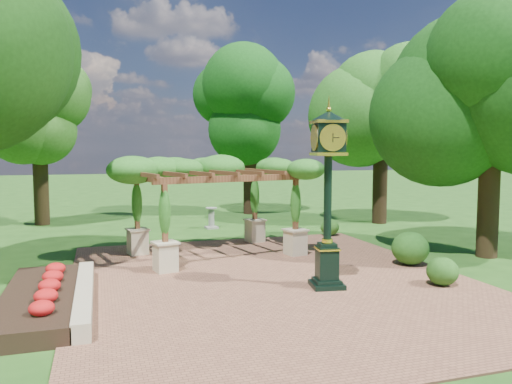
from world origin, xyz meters
name	(u,v)px	position (x,y,z in m)	size (l,w,h in m)	color
ground	(288,292)	(0.00, 0.00, 0.00)	(120.00, 120.00, 0.00)	#1E4714
brick_plaza	(274,281)	(0.00, 1.00, 0.02)	(10.00, 12.00, 0.04)	brown
border_wall	(84,295)	(-4.60, 0.50, 0.20)	(0.35, 5.00, 0.40)	#C6B793
flower_bed	(40,300)	(-5.50, 0.50, 0.18)	(1.50, 5.00, 0.36)	red
pedestal_clock	(328,182)	(1.03, 0.02, 2.62)	(0.99, 0.99, 4.37)	black
pergola	(216,174)	(-0.69, 4.55, 2.61)	(5.59, 4.15, 3.17)	beige
sundial	(211,219)	(0.34, 9.94, 0.40)	(0.55, 0.55, 0.91)	gray
shrub_front	(442,271)	(3.84, -0.70, 0.39)	(0.78, 0.78, 0.70)	#215117
shrub_mid	(410,248)	(4.39, 1.45, 0.52)	(1.07, 1.07, 0.96)	#225718
shrub_back	(330,227)	(4.33, 6.63, 0.36)	(0.72, 0.72, 0.65)	#2C611C
tree_west_far	(38,114)	(-6.71, 13.32, 4.97)	(3.39, 3.39, 7.28)	#302312
tree_north	(250,108)	(3.38, 14.21, 5.54)	(3.97, 3.97, 8.10)	black
tree_east_far	(382,94)	(8.08, 9.15, 5.88)	(4.30, 4.30, 8.56)	black
tree_east_near	(493,91)	(7.45, 1.78, 5.21)	(4.76, 4.76, 7.57)	#362615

